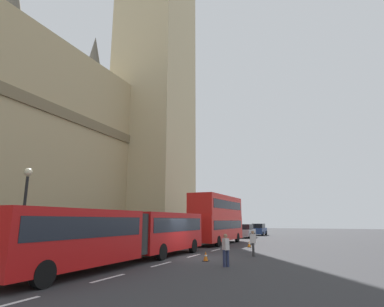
{
  "coord_description": "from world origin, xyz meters",
  "views": [
    {
      "loc": [
        -19.67,
        -8.81,
        2.41
      ],
      "look_at": [
        7.53,
        3.03,
        8.79
      ],
      "focal_mm": 29.03,
      "sensor_mm": 36.0,
      "label": 1
    }
  ],
  "objects": [
    {
      "name": "articulated_bus",
      "position": [
        -4.16,
        1.99,
        1.75
      ],
      "size": [
        16.7,
        2.54,
        2.9
      ],
      "color": "red",
      "rests_on": "ground_plane"
    },
    {
      "name": "ground_plane",
      "position": [
        0.0,
        0.0,
        0.0
      ],
      "size": [
        160.0,
        160.0,
        0.0
      ],
      "primitive_type": "plane",
      "color": "#333335"
    },
    {
      "name": "traffic_cone_middle",
      "position": [
        9.28,
        -1.89,
        0.28
      ],
      "size": [
        0.36,
        0.36,
        0.58
      ],
      "color": "black",
      "rests_on": "ground_plane"
    },
    {
      "name": "traffic_cone_west",
      "position": [
        -1.47,
        -1.78,
        0.28
      ],
      "size": [
        0.36,
        0.36,
        0.58
      ],
      "color": "black",
      "rests_on": "ground_plane"
    },
    {
      "name": "double_decker_bus",
      "position": [
        11.88,
        2.0,
        2.71
      ],
      "size": [
        10.45,
        2.54,
        4.9
      ],
      "color": "red",
      "rests_on": "ground_plane"
    },
    {
      "name": "pedestrian_near_cones",
      "position": [
        -3.21,
        -3.6,
        0.91
      ],
      "size": [
        0.45,
        0.45,
        1.69
      ],
      "color": "#262D4C",
      "rests_on": "ground_plane"
    },
    {
      "name": "pedestrian_by_kerb",
      "position": [
        2.27,
        -3.83,
        0.91
      ],
      "size": [
        0.35,
        0.44,
        1.69
      ],
      "color": "#333333",
      "rests_on": "ground_plane"
    },
    {
      "name": "sedan_trailing",
      "position": [
        32.27,
        1.89,
        0.91
      ],
      "size": [
        4.4,
        1.86,
        1.85
      ],
      "color": "navy",
      "rests_on": "ground_plane"
    },
    {
      "name": "lane_centre_marking",
      "position": [
        -6.0,
        0.0,
        0.01
      ],
      "size": [
        25.2,
        0.16,
        0.01
      ],
      "color": "silver",
      "rests_on": "ground_plane"
    },
    {
      "name": "street_lamp",
      "position": [
        -7.55,
        6.5,
        3.06
      ],
      "size": [
        0.44,
        0.44,
        5.27
      ],
      "color": "black",
      "rests_on": "ground_plane"
    },
    {
      "name": "sedan_lead",
      "position": [
        24.34,
        2.1,
        0.91
      ],
      "size": [
        4.4,
        1.86,
        1.85
      ],
      "color": "gray",
      "rests_on": "ground_plane"
    }
  ]
}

